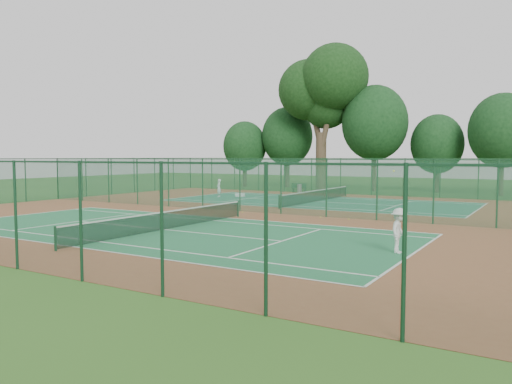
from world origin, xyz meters
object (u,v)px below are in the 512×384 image
player_far (219,188)px  bench (299,188)px  player_near (399,231)px  trash_bin (300,188)px  big_tree (323,88)px  kit_bag (240,195)px

player_far → bench: player_far is taller
player_near → player_far: bearing=48.6°
trash_bin → bench: (-0.20, 0.29, 0.05)m
trash_bin → big_tree: (0.19, 5.28, 10.50)m
player_far → bench: bearing=139.3°
player_far → trash_bin: (3.94, 8.36, -0.37)m
bench → kit_bag: size_ratio=1.86×
kit_bag → big_tree: big_tree is taller
bench → player_far: bearing=-125.7°
player_far → kit_bag: player_far is taller
player_near → trash_bin: player_near is taller
player_near → bench: bearing=32.1°
bench → big_tree: (0.39, 4.99, 10.45)m
player_near → bench: (-17.14, 26.61, -0.37)m
player_far → kit_bag: size_ratio=1.87×
player_far → big_tree: big_tree is taller
player_near → player_far: 27.54m
player_far → player_near: bearing=32.0°
player_near → trash_bin: size_ratio=1.91×
player_near → bench: size_ratio=1.06×
big_tree → trash_bin: bearing=-92.0°
player_far → kit_bag: (1.42, 1.31, -0.65)m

